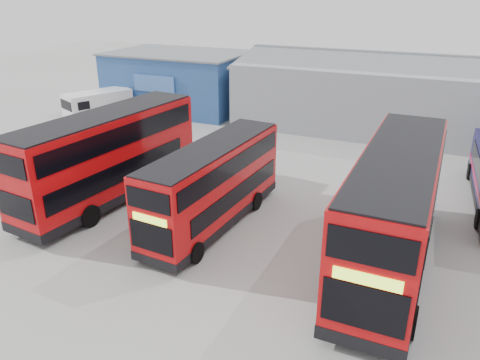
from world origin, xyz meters
The scene contains 7 objects.
ground_plane centered at (0.00, 0.00, 0.00)m, with size 120.00×120.00×0.00m, color gray.
office_block centered at (-14.00, 17.99, 2.58)m, with size 12.30×8.32×5.12m.
maintenance_shed centered at (8.00, 20.00, 2.60)m, with size 30.50×12.00×5.89m.
double_decker_left centered at (-6.97, -1.11, 2.38)m, with size 4.00×11.51×4.77m.
double_decker_centre centered at (-0.67, -1.46, 2.01)m, with size 3.00×9.67×4.03m.
double_decker_right centered at (7.52, -1.83, 2.48)m, with size 3.14×11.83×4.98m.
panel_van centered at (-18.23, 11.57, 1.35)m, with size 4.29×5.92×2.42m.
Camera 1 is at (8.62, -19.45, 10.83)m, focal length 35.00 mm.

